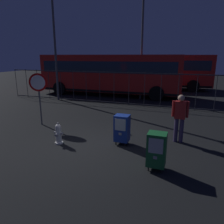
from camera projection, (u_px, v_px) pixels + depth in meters
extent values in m
plane|color=black|center=(91.00, 146.00, 7.16)|extent=(60.00, 60.00, 0.00)
cylinder|color=silver|center=(59.00, 143.00, 7.35)|extent=(0.28, 0.28, 0.05)
cylinder|color=silver|center=(59.00, 134.00, 7.27)|extent=(0.19, 0.19, 0.55)
sphere|color=silver|center=(58.00, 127.00, 7.20)|extent=(0.19, 0.19, 0.19)
cylinder|color=gray|center=(58.00, 123.00, 7.17)|extent=(0.06, 0.06, 0.05)
cylinder|color=gray|center=(56.00, 135.00, 7.14)|extent=(0.09, 0.08, 0.09)
cylinder|color=gray|center=(55.00, 133.00, 7.30)|extent=(0.07, 0.07, 0.07)
cylinder|color=gray|center=(62.00, 133.00, 7.22)|extent=(0.07, 0.07, 0.07)
cylinder|color=black|center=(116.00, 143.00, 7.23)|extent=(0.04, 0.04, 0.12)
cylinder|color=black|center=(125.00, 144.00, 7.12)|extent=(0.04, 0.04, 0.12)
cylinder|color=black|center=(118.00, 140.00, 7.48)|extent=(0.04, 0.04, 0.12)
cylinder|color=black|center=(128.00, 141.00, 7.37)|extent=(0.04, 0.04, 0.12)
cube|color=navy|center=(122.00, 128.00, 7.17)|extent=(0.48, 0.40, 0.90)
cube|color=#B2B7BF|center=(120.00, 125.00, 6.94)|extent=(0.36, 0.01, 0.40)
cube|color=gray|center=(120.00, 134.00, 7.01)|extent=(0.10, 0.02, 0.08)
cylinder|color=black|center=(148.00, 169.00, 5.59)|extent=(0.04, 0.04, 0.12)
cylinder|color=black|center=(161.00, 171.00, 5.48)|extent=(0.04, 0.04, 0.12)
cylinder|color=black|center=(150.00, 164.00, 5.85)|extent=(0.04, 0.04, 0.12)
cylinder|color=black|center=(163.00, 166.00, 5.74)|extent=(0.04, 0.04, 0.12)
cube|color=#19602D|center=(157.00, 149.00, 5.53)|extent=(0.48, 0.40, 0.90)
cube|color=#B2B7BF|center=(156.00, 146.00, 5.30)|extent=(0.36, 0.01, 0.40)
cube|color=gray|center=(155.00, 158.00, 5.38)|extent=(0.10, 0.02, 0.08)
cylinder|color=#4C4F54|center=(40.00, 100.00, 9.09)|extent=(0.06, 0.06, 2.20)
cylinder|color=red|center=(38.00, 82.00, 8.89)|extent=(0.71, 0.31, 0.76)
cylinder|color=white|center=(38.00, 82.00, 8.87)|extent=(0.56, 0.23, 0.60)
cylinder|color=#382D51|center=(176.00, 130.00, 7.42)|extent=(0.14, 0.14, 0.85)
cylinder|color=#382D51|center=(181.00, 131.00, 7.36)|extent=(0.14, 0.14, 0.85)
cube|color=maroon|center=(180.00, 110.00, 7.20)|extent=(0.36, 0.20, 0.60)
sphere|color=tan|center=(181.00, 98.00, 7.10)|extent=(0.22, 0.22, 0.22)
cylinder|color=maroon|center=(173.00, 109.00, 7.27)|extent=(0.09, 0.09, 0.55)
cylinder|color=maroon|center=(188.00, 110.00, 7.12)|extent=(0.09, 0.09, 0.55)
cube|color=black|center=(120.00, 132.00, 8.45)|extent=(0.36, 0.36, 0.03)
cone|color=orange|center=(120.00, 125.00, 8.38)|extent=(0.28, 0.28, 0.50)
cylinder|color=white|center=(120.00, 124.00, 8.37)|extent=(0.17, 0.17, 0.06)
cube|color=#2D2D33|center=(137.00, 73.00, 12.41)|extent=(18.00, 0.04, 0.05)
cube|color=#2D2D33|center=(136.00, 104.00, 12.88)|extent=(18.00, 0.04, 0.05)
cylinder|color=#2D2D33|center=(16.00, 83.00, 15.61)|extent=(0.03, 0.03, 2.00)
cylinder|color=#2D2D33|center=(27.00, 83.00, 15.30)|extent=(0.03, 0.03, 2.00)
cylinder|color=#2D2D33|center=(38.00, 84.00, 14.99)|extent=(0.03, 0.03, 2.00)
cylinder|color=#2D2D33|center=(49.00, 85.00, 14.68)|extent=(0.03, 0.03, 2.00)
cylinder|color=#2D2D33|center=(61.00, 85.00, 14.37)|extent=(0.03, 0.03, 2.00)
cylinder|color=#2D2D33|center=(73.00, 86.00, 14.05)|extent=(0.03, 0.03, 2.00)
cylinder|color=#2D2D33|center=(86.00, 87.00, 13.74)|extent=(0.03, 0.03, 2.00)
cylinder|color=#2D2D33|center=(100.00, 87.00, 13.43)|extent=(0.03, 0.03, 2.00)
cylinder|color=#2D2D33|center=(114.00, 88.00, 13.12)|extent=(0.03, 0.03, 2.00)
cylinder|color=#2D2D33|center=(129.00, 89.00, 12.81)|extent=(0.03, 0.03, 2.00)
cylinder|color=#2D2D33|center=(144.00, 90.00, 12.50)|extent=(0.03, 0.03, 2.00)
cylinder|color=#2D2D33|center=(161.00, 91.00, 12.18)|extent=(0.03, 0.03, 2.00)
cylinder|color=#2D2D33|center=(178.00, 91.00, 11.87)|extent=(0.03, 0.03, 2.00)
cylinder|color=#2D2D33|center=(196.00, 92.00, 11.56)|extent=(0.03, 0.03, 2.00)
cylinder|color=#2D2D33|center=(216.00, 93.00, 11.25)|extent=(0.03, 0.03, 2.00)
cube|color=red|center=(110.00, 73.00, 16.13)|extent=(10.56, 2.77, 2.65)
cube|color=#1E2838|center=(110.00, 66.00, 16.00)|extent=(9.93, 2.77, 0.80)
cube|color=black|center=(110.00, 89.00, 16.44)|extent=(10.35, 2.77, 0.16)
cylinder|color=black|center=(156.00, 94.00, 14.16)|extent=(1.01, 0.31, 1.00)
cylinder|color=black|center=(160.00, 88.00, 16.45)|extent=(1.01, 0.31, 1.00)
cylinder|color=black|center=(60.00, 88.00, 16.40)|extent=(1.01, 0.31, 1.00)
cylinder|color=black|center=(75.00, 84.00, 18.69)|extent=(1.01, 0.31, 1.00)
cube|color=red|center=(150.00, 70.00, 19.35)|extent=(10.71, 3.61, 2.65)
cube|color=#1E2838|center=(150.00, 65.00, 19.23)|extent=(10.08, 3.56, 0.80)
cube|color=black|center=(149.00, 84.00, 19.67)|extent=(10.50, 3.60, 0.16)
cylinder|color=black|center=(193.00, 86.00, 17.63)|extent=(1.02, 0.39, 1.00)
cylinder|color=black|center=(190.00, 83.00, 19.98)|extent=(1.02, 0.39, 1.00)
cylinder|color=black|center=(107.00, 83.00, 19.32)|extent=(1.02, 0.39, 1.00)
cylinder|color=black|center=(113.00, 80.00, 21.67)|extent=(1.02, 0.39, 1.00)
cylinder|color=#4C4F54|center=(54.00, 35.00, 13.60)|extent=(0.14, 0.14, 8.38)
cylinder|color=#4C4F54|center=(142.00, 50.00, 14.20)|extent=(0.14, 0.14, 6.59)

